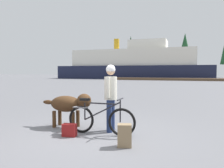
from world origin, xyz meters
TOP-DOWN VIEW (x-y plane):
  - ground_plane at (0.00, 0.00)m, footprint 160.00×160.00m
  - bicycle at (0.25, 0.15)m, footprint 1.72×0.44m
  - person_cyclist at (0.39, 0.51)m, footprint 0.32×0.53m
  - dog at (-0.80, 0.54)m, footprint 1.46×0.51m
  - backpack at (1.04, -0.51)m, footprint 0.32×0.27m
  - handbag_pannier at (-0.38, -0.21)m, footprint 0.34×0.22m
  - dock_pier at (-0.57, 33.72)m, footprint 19.56×2.09m
  - ferry_boat at (-8.06, 40.00)m, footprint 29.99×8.70m
  - pine_tree_far_left at (-13.95, 60.96)m, footprint 3.62×3.62m
  - pine_tree_center at (1.47, 59.12)m, footprint 4.03×4.03m

SIDE VIEW (x-z plane):
  - ground_plane at x=0.00m, z-range 0.00..0.00m
  - handbag_pannier at x=-0.38m, z-range 0.00..0.29m
  - dock_pier at x=-0.57m, z-range 0.00..0.40m
  - backpack at x=1.04m, z-range 0.00..0.46m
  - bicycle at x=0.25m, z-range -0.08..0.81m
  - dog at x=-0.80m, z-range 0.17..1.10m
  - person_cyclist at x=0.39m, z-range 0.17..1.86m
  - ferry_boat at x=-8.06m, z-range -1.26..6.91m
  - pine_tree_far_left at x=-13.95m, z-range 1.27..13.25m
  - pine_tree_center at x=1.47m, z-range 1.50..13.21m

